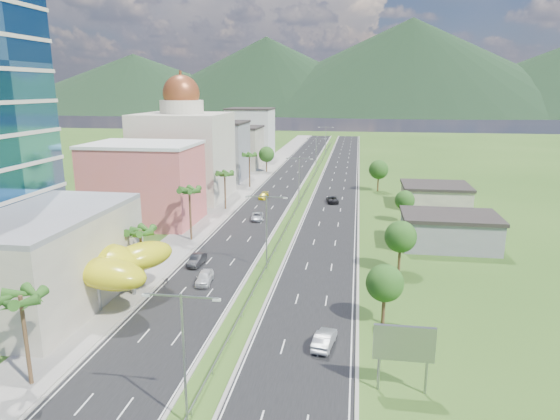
% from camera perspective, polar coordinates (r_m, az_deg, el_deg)
% --- Properties ---
extents(ground, '(500.00, 500.00, 0.00)m').
position_cam_1_polar(ground, '(64.31, -3.14, -9.82)').
color(ground, '#2D5119').
rests_on(ground, ground).
extents(road_left, '(11.00, 260.00, 0.04)m').
position_cam_1_polar(road_left, '(151.15, 1.11, 3.98)').
color(road_left, black).
rests_on(road_left, ground).
extents(road_right, '(11.00, 260.00, 0.04)m').
position_cam_1_polar(road_right, '(149.91, 6.81, 3.81)').
color(road_right, black).
rests_on(road_right, ground).
extents(sidewalk_left, '(7.00, 260.00, 0.12)m').
position_cam_1_polar(sidewalk_left, '(152.69, -2.43, 4.09)').
color(sidewalk_left, gray).
rests_on(sidewalk_left, ground).
extents(median_guardrail, '(0.10, 216.06, 0.76)m').
position_cam_1_polar(median_guardrail, '(132.59, 3.28, 2.84)').
color(median_guardrail, gray).
rests_on(median_guardrail, ground).
extents(streetlight_median_a, '(6.04, 0.25, 11.00)m').
position_cam_1_polar(streetlight_median_a, '(39.73, -10.98, -15.01)').
color(streetlight_median_a, gray).
rests_on(streetlight_median_a, ground).
extents(streetlight_median_b, '(6.04, 0.25, 11.00)m').
position_cam_1_polar(streetlight_median_b, '(71.32, -1.56, -1.65)').
color(streetlight_median_b, gray).
rests_on(streetlight_median_b, ground).
extents(streetlight_median_c, '(6.04, 0.25, 11.00)m').
position_cam_1_polar(streetlight_median_c, '(109.98, 2.19, 3.83)').
color(streetlight_median_c, gray).
rests_on(streetlight_median_c, ground).
extents(streetlight_median_d, '(6.04, 0.25, 11.00)m').
position_cam_1_polar(streetlight_median_d, '(154.29, 4.15, 6.68)').
color(streetlight_median_d, gray).
rests_on(streetlight_median_d, ground).
extents(streetlight_median_e, '(6.04, 0.25, 11.00)m').
position_cam_1_polar(streetlight_median_e, '(198.91, 5.25, 8.24)').
color(streetlight_median_e, gray).
rests_on(streetlight_median_e, ground).
extents(lime_canopy, '(18.00, 15.00, 7.40)m').
position_cam_1_polar(lime_canopy, '(66.00, -21.28, -5.50)').
color(lime_canopy, gold).
rests_on(lime_canopy, ground).
extents(pink_shophouse, '(20.00, 15.00, 15.00)m').
position_cam_1_polar(pink_shophouse, '(99.99, -15.23, 2.79)').
color(pink_shophouse, '#D86258').
rests_on(pink_shophouse, ground).
extents(domed_building, '(20.00, 20.00, 28.70)m').
position_cam_1_polar(domed_building, '(120.52, -10.93, 6.68)').
color(domed_building, beige).
rests_on(domed_building, ground).
extents(midrise_grey, '(16.00, 15.00, 16.00)m').
position_cam_1_polar(midrise_grey, '(144.25, -7.17, 6.61)').
color(midrise_grey, gray).
rests_on(midrise_grey, ground).
extents(midrise_beige, '(16.00, 15.00, 13.00)m').
position_cam_1_polar(midrise_beige, '(165.54, -5.07, 7.05)').
color(midrise_beige, gray).
rests_on(midrise_beige, ground).
extents(midrise_white, '(16.00, 15.00, 18.00)m').
position_cam_1_polar(midrise_white, '(187.57, -3.39, 8.64)').
color(midrise_white, silver).
rests_on(midrise_white, ground).
extents(billboard, '(5.20, 0.35, 6.20)m').
position_cam_1_polar(billboard, '(45.20, 13.99, -14.77)').
color(billboard, gray).
rests_on(billboard, ground).
extents(shed_near, '(15.00, 10.00, 5.00)m').
position_cam_1_polar(shed_near, '(87.21, 18.77, -2.42)').
color(shed_near, gray).
rests_on(shed_near, ground).
extents(shed_far, '(14.00, 12.00, 4.40)m').
position_cam_1_polar(shed_far, '(116.37, 17.31, 1.48)').
color(shed_far, gray).
rests_on(shed_far, ground).
extents(palm_tree_a, '(3.60, 3.60, 9.10)m').
position_cam_1_polar(palm_tree_a, '(48.61, -27.51, -9.21)').
color(palm_tree_a, '#47301C').
rests_on(palm_tree_a, ground).
extents(palm_tree_b, '(3.60, 3.60, 8.10)m').
position_cam_1_polar(palm_tree_b, '(68.43, -15.69, -2.57)').
color(palm_tree_b, '#47301C').
rests_on(palm_tree_b, ground).
extents(palm_tree_c, '(3.60, 3.60, 9.60)m').
position_cam_1_polar(palm_tree_c, '(86.12, -10.32, 2.02)').
color(palm_tree_c, '#47301C').
rests_on(palm_tree_c, ground).
extents(palm_tree_d, '(3.60, 3.60, 8.60)m').
position_cam_1_polar(palm_tree_d, '(107.89, -6.34, 3.99)').
color(palm_tree_d, '#47301C').
rests_on(palm_tree_d, ground).
extents(palm_tree_e, '(3.60, 3.60, 9.40)m').
position_cam_1_polar(palm_tree_e, '(131.79, -3.52, 6.16)').
color(palm_tree_e, '#47301C').
rests_on(palm_tree_e, ground).
extents(leafy_tree_lfar, '(4.90, 4.90, 8.05)m').
position_cam_1_polar(leafy_tree_lfar, '(156.45, -1.55, 6.37)').
color(leafy_tree_lfar, '#47301C').
rests_on(leafy_tree_lfar, ground).
extents(leafy_tree_ra, '(4.20, 4.20, 6.90)m').
position_cam_1_polar(leafy_tree_ra, '(56.73, 11.89, -8.19)').
color(leafy_tree_ra, '#47301C').
rests_on(leafy_tree_ra, ground).
extents(leafy_tree_rb, '(4.55, 4.55, 7.47)m').
position_cam_1_polar(leafy_tree_rb, '(72.87, 13.62, -2.99)').
color(leafy_tree_rb, '#47301C').
rests_on(leafy_tree_rb, ground).
extents(leafy_tree_rc, '(3.85, 3.85, 6.33)m').
position_cam_1_polar(leafy_tree_rc, '(100.37, 14.07, 1.08)').
color(leafy_tree_rc, '#47301C').
rests_on(leafy_tree_rc, ground).
extents(leafy_tree_rd, '(4.90, 4.90, 8.05)m').
position_cam_1_polar(leafy_tree_rd, '(129.31, 11.21, 4.55)').
color(leafy_tree_rd, '#47301C').
rests_on(leafy_tree_rd, ground).
extents(mountain_ridge, '(860.00, 140.00, 90.00)m').
position_cam_1_polar(mountain_ridge, '(510.48, 14.40, 10.46)').
color(mountain_ridge, black).
rests_on(mountain_ridge, ground).
extents(car_white_near_left, '(2.43, 5.01, 1.65)m').
position_cam_1_polar(car_white_near_left, '(68.67, -8.63, -7.61)').
color(car_white_near_left, silver).
rests_on(car_white_near_left, road_left).
extents(car_dark_left, '(1.82, 4.83, 1.58)m').
position_cam_1_polar(car_dark_left, '(75.66, -9.50, -5.63)').
color(car_dark_left, black).
rests_on(car_dark_left, road_left).
extents(car_silver_mid_left, '(2.97, 5.26, 1.39)m').
position_cam_1_polar(car_silver_mid_left, '(99.77, -2.62, -0.74)').
color(car_silver_mid_left, '#B3B6BB').
rests_on(car_silver_mid_left, road_left).
extents(car_yellow_far_left, '(1.95, 4.65, 1.34)m').
position_cam_1_polar(car_yellow_far_left, '(118.89, -1.89, 1.63)').
color(car_yellow_far_left, gold).
rests_on(car_yellow_far_left, road_left).
extents(car_silver_right, '(2.46, 5.13, 1.62)m').
position_cam_1_polar(car_silver_right, '(52.65, 5.10, -14.46)').
color(car_silver_right, '#ABAEB3').
rests_on(car_silver_right, road_right).
extents(car_dark_far_right, '(3.28, 5.63, 1.47)m').
position_cam_1_polar(car_dark_far_right, '(115.40, 6.00, 1.22)').
color(car_dark_far_right, black).
rests_on(car_dark_far_right, road_right).
extents(motorcycle, '(0.80, 2.05, 1.28)m').
position_cam_1_polar(motorcycle, '(69.17, -12.93, -7.81)').
color(motorcycle, black).
rests_on(motorcycle, road_left).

